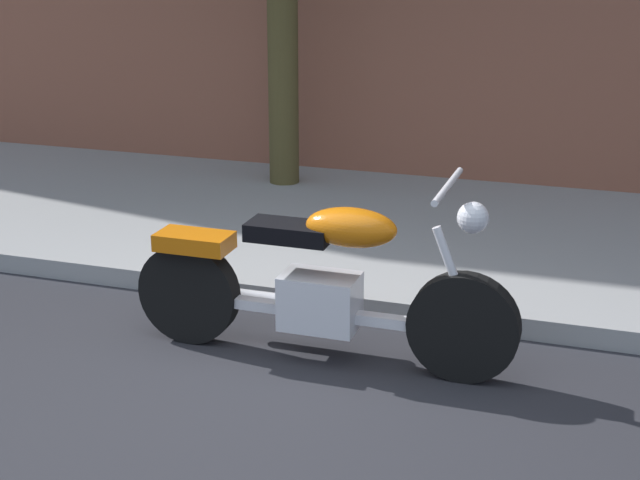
# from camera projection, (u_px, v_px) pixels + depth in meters

# --- Properties ---
(ground_plane) EXTENTS (60.00, 60.00, 0.00)m
(ground_plane) POSITION_uv_depth(u_px,v_px,m) (244.00, 409.00, 4.85)
(ground_plane) COLOR #28282D
(sidewalk) EXTENTS (24.11, 3.18, 0.14)m
(sidewalk) POSITION_uv_depth(u_px,v_px,m) (385.00, 232.00, 7.46)
(sidewalk) COLOR #959595
(sidewalk) RESTS_ON ground
(motorcycle) EXTENTS (2.27, 0.70, 1.12)m
(motorcycle) POSITION_uv_depth(u_px,v_px,m) (320.00, 286.00, 5.29)
(motorcycle) COLOR black
(motorcycle) RESTS_ON ground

